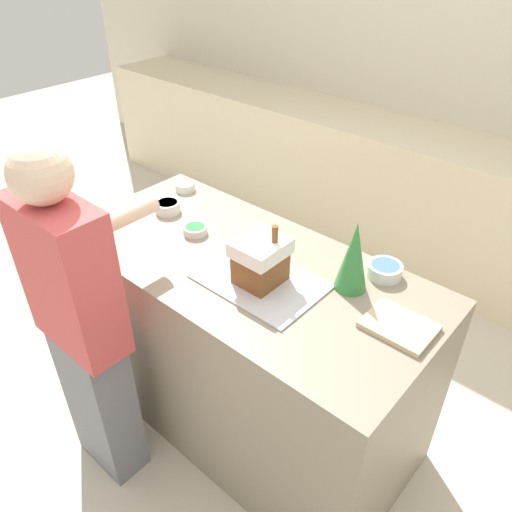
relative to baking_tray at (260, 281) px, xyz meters
name	(u,v)px	position (x,y,z in m)	size (l,w,h in m)	color
ground_plane	(246,411)	(-0.14, 0.06, -0.95)	(12.00, 12.00, 0.00)	beige
wall_back	(472,68)	(-0.14, 2.20, 0.35)	(8.00, 0.05, 2.60)	beige
back_cabinet_block	(424,203)	(-0.14, 1.88, -0.48)	(6.00, 0.60, 0.93)	beige
kitchen_island	(244,345)	(-0.14, 0.06, -0.47)	(1.62, 0.76, 0.94)	gray
baking_tray	(260,281)	(0.00, 0.00, 0.00)	(0.47, 0.33, 0.01)	silver
gingerbread_house	(261,260)	(0.00, 0.00, 0.10)	(0.17, 0.19, 0.25)	brown
decorative_tree	(354,257)	(0.27, 0.20, 0.14)	(0.12, 0.12, 0.28)	#33843D
candy_bowl_center_rear	(185,186)	(-0.79, 0.33, 0.02)	(0.10, 0.10, 0.04)	white
candy_bowl_near_tray_left	(195,230)	(-0.44, 0.07, 0.02)	(0.11, 0.11, 0.04)	silver
candy_bowl_near_tray_right	(168,206)	(-0.68, 0.12, 0.02)	(0.12, 0.12, 0.05)	white
candy_bowl_behind_tray	(385,270)	(0.34, 0.35, 0.02)	(0.13, 0.13, 0.05)	white
cookbook	(399,326)	(0.52, 0.12, 0.01)	(0.23, 0.18, 0.02)	#CCB78C
person	(83,328)	(-0.44, -0.53, -0.15)	(0.41, 0.51, 1.55)	slate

